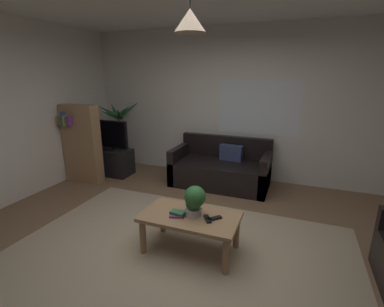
# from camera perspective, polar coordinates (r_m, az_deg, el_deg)

# --- Properties ---
(floor) EXTENTS (5.76, 5.05, 0.02)m
(floor) POSITION_cam_1_polar(r_m,az_deg,el_deg) (3.32, -1.99, -19.26)
(floor) COLOR brown
(floor) RESTS_ON ground
(rug) EXTENTS (3.74, 2.78, 0.01)m
(rug) POSITION_cam_1_polar(r_m,az_deg,el_deg) (3.17, -3.53, -20.98)
(rug) COLOR tan
(rug) RESTS_ON ground
(wall_back) EXTENTS (5.88, 0.06, 2.73)m
(wall_back) POSITION_cam_1_polar(r_m,az_deg,el_deg) (5.19, 9.24, 9.79)
(wall_back) COLOR silver
(wall_back) RESTS_ON ground
(window_pane) EXTENTS (1.42, 0.01, 0.96)m
(window_pane) POSITION_cam_1_polar(r_m,az_deg,el_deg) (5.09, 13.56, 9.03)
(window_pane) COLOR white
(couch_under_window) EXTENTS (1.67, 0.86, 0.82)m
(couch_under_window) POSITION_cam_1_polar(r_m,az_deg,el_deg) (4.96, 5.96, -3.34)
(couch_under_window) COLOR black
(couch_under_window) RESTS_ON ground
(coffee_table) EXTENTS (1.05, 0.59, 0.44)m
(coffee_table) POSITION_cam_1_polar(r_m,az_deg,el_deg) (3.12, -0.34, -13.69)
(coffee_table) COLOR #A87F56
(coffee_table) RESTS_ON ground
(book_on_table_0) EXTENTS (0.18, 0.15, 0.02)m
(book_on_table_0) POSITION_cam_1_polar(r_m,az_deg,el_deg) (3.06, -3.11, -12.54)
(book_on_table_0) COLOR #72387F
(book_on_table_0) RESTS_ON coffee_table
(book_on_table_1) EXTENTS (0.16, 0.11, 0.03)m
(book_on_table_1) POSITION_cam_1_polar(r_m,az_deg,el_deg) (3.06, -2.96, -12.01)
(book_on_table_1) COLOR #387247
(book_on_table_1) RESTS_ON coffee_table
(remote_on_table_0) EXTENTS (0.15, 0.15, 0.02)m
(remote_on_table_0) POSITION_cam_1_polar(r_m,az_deg,el_deg) (3.01, 4.65, -13.14)
(remote_on_table_0) COLOR black
(remote_on_table_0) RESTS_ON coffee_table
(remote_on_table_1) EXTENTS (0.13, 0.16, 0.02)m
(remote_on_table_1) POSITION_cam_1_polar(r_m,az_deg,el_deg) (2.99, 3.23, -13.25)
(remote_on_table_1) COLOR black
(remote_on_table_1) RESTS_ON coffee_table
(potted_plant_on_table) EXTENTS (0.23, 0.23, 0.34)m
(potted_plant_on_table) POSITION_cam_1_polar(r_m,az_deg,el_deg) (2.98, 0.42, -9.42)
(potted_plant_on_table) COLOR beige
(potted_plant_on_table) RESTS_ON coffee_table
(tv_stand) EXTENTS (0.90, 0.44, 0.50)m
(tv_stand) POSITION_cam_1_polar(r_m,az_deg,el_deg) (5.71, -16.63, -1.57)
(tv_stand) COLOR black
(tv_stand) RESTS_ON ground
(tv) EXTENTS (0.93, 0.16, 0.57)m
(tv) POSITION_cam_1_polar(r_m,az_deg,el_deg) (5.56, -17.21, 3.74)
(tv) COLOR black
(tv) RESTS_ON tv_stand
(potted_palm_corner) EXTENTS (0.73, 0.84, 1.42)m
(potted_palm_corner) POSITION_cam_1_polar(r_m,az_deg,el_deg) (5.95, -14.59, 3.52)
(potted_palm_corner) COLOR #4C4C51
(potted_palm_corner) RESTS_ON ground
(bookshelf_corner) EXTENTS (0.70, 0.31, 1.40)m
(bookshelf_corner) POSITION_cam_1_polar(r_m,az_deg,el_deg) (5.35, -21.76, 1.95)
(bookshelf_corner) COLOR #A87F56
(bookshelf_corner) RESTS_ON ground
(pendant_lamp) EXTENTS (0.29, 0.29, 0.46)m
(pendant_lamp) POSITION_cam_1_polar(r_m,az_deg,el_deg) (2.75, -0.42, 25.68)
(pendant_lamp) COLOR black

